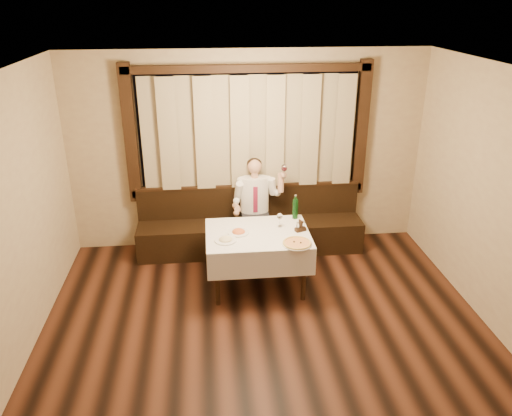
{
  "coord_description": "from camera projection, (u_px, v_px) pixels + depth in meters",
  "views": [
    {
      "loc": [
        -0.58,
        -3.76,
        3.47
      ],
      "look_at": [
        0.0,
        1.9,
        1.0
      ],
      "focal_mm": 35.0,
      "sensor_mm": 36.0,
      "label": 1
    }
  ],
  "objects": [
    {
      "name": "seated_man",
      "position": [
        256.0,
        200.0,
        6.96
      ],
      "size": [
        0.75,
        0.56,
        1.38
      ],
      "color": "black",
      "rests_on": "ground"
    },
    {
      "name": "dining_table",
      "position": [
        258.0,
        240.0,
        6.16
      ],
      "size": [
        1.27,
        0.97,
        0.76
      ],
      "color": "black",
      "rests_on": "ground"
    },
    {
      "name": "pasta_cream",
      "position": [
        226.0,
        238.0,
        5.9
      ],
      "size": [
        0.26,
        0.26,
        0.09
      ],
      "rotation": [
        0.0,
        0.0,
        -0.41
      ],
      "color": "white",
      "rests_on": "dining_table"
    },
    {
      "name": "room",
      "position": [
        265.0,
        199.0,
        5.16
      ],
      "size": [
        5.01,
        6.01,
        2.81
      ],
      "color": "black",
      "rests_on": "ground"
    },
    {
      "name": "green_bottle",
      "position": [
        295.0,
        208.0,
        6.45
      ],
      "size": [
        0.07,
        0.07,
        0.33
      ],
      "rotation": [
        0.0,
        0.0,
        0.26
      ],
      "color": "#125517",
      "rests_on": "dining_table"
    },
    {
      "name": "banquette",
      "position": [
        250.0,
        229.0,
        7.23
      ],
      "size": [
        3.2,
        0.61,
        0.94
      ],
      "color": "black",
      "rests_on": "ground"
    },
    {
      "name": "table_wine_glass",
      "position": [
        280.0,
        217.0,
        6.22
      ],
      "size": [
        0.07,
        0.07,
        0.19
      ],
      "rotation": [
        0.0,
        0.0,
        -0.19
      ],
      "color": "white",
      "rests_on": "dining_table"
    },
    {
      "name": "cruet_caddy",
      "position": [
        300.0,
        227.0,
        6.14
      ],
      "size": [
        0.15,
        0.11,
        0.15
      ],
      "rotation": [
        0.0,
        0.0,
        0.39
      ],
      "color": "black",
      "rests_on": "dining_table"
    },
    {
      "name": "pasta_red",
      "position": [
        238.0,
        230.0,
        6.09
      ],
      "size": [
        0.26,
        0.26,
        0.09
      ],
      "rotation": [
        0.0,
        0.0,
        -0.05
      ],
      "color": "white",
      "rests_on": "dining_table"
    },
    {
      "name": "pizza",
      "position": [
        297.0,
        243.0,
        5.82
      ],
      "size": [
        0.35,
        0.35,
        0.04
      ],
      "rotation": [
        0.0,
        0.0,
        -0.42
      ],
      "color": "white",
      "rests_on": "dining_table"
    }
  ]
}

